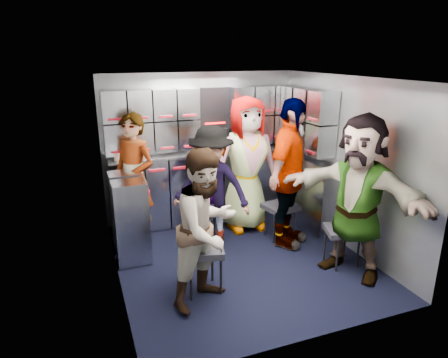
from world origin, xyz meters
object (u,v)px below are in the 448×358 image
object	(u,v)px
attendant_arc_c	(246,164)
attendant_arc_e	(357,197)
attendant_standing	(135,179)
jump_seat_mid_right	(280,208)
jump_seat_near_right	(343,233)
jump_seat_center	(241,196)
jump_seat_near_left	(202,251)
attendant_arc_a	(207,228)
attendant_arc_b	(211,188)
jump_seat_mid_left	(207,212)
attendant_arc_d	(289,174)

from	to	relation	value
attendant_arc_c	attendant_arc_e	world-z (taller)	attendant_arc_c
attendant_standing	jump_seat_mid_right	bearing A→B (deg)	30.83
jump_seat_near_right	jump_seat_center	bearing A→B (deg)	112.00
jump_seat_near_left	attendant_arc_e	world-z (taller)	attendant_arc_e
jump_seat_mid_right	attendant_arc_a	world-z (taller)	attendant_arc_a
attendant_arc_b	attendant_arc_c	size ratio (longest dim) A/B	0.84
jump_seat_mid_right	jump_seat_near_right	xyz separation A→B (m)	(0.33, -0.87, -0.01)
attendant_arc_a	jump_seat_mid_left	bearing A→B (deg)	42.70
jump_seat_near_right	attendant_arc_b	size ratio (longest dim) A/B	0.31
jump_seat_center	jump_seat_mid_left	bearing A→B (deg)	-150.82
attendant_arc_b	attendant_arc_c	world-z (taller)	attendant_arc_c
jump_seat_near_left	attendant_arc_d	world-z (taller)	attendant_arc_d
attendant_standing	attendant_arc_e	size ratio (longest dim) A/B	0.93
jump_seat_center	attendant_arc_c	distance (m)	0.55
attendant_standing	attendant_arc_d	size ratio (longest dim) A/B	0.89
attendant_standing	attendant_arc_a	world-z (taller)	attendant_standing
jump_seat_mid_right	attendant_arc_b	world-z (taller)	attendant_arc_b
attendant_arc_d	jump_seat_near_left	bearing A→B (deg)	163.57
jump_seat_mid_left	attendant_standing	xyz separation A→B (m)	(-0.86, 0.28, 0.46)
attendant_standing	attendant_arc_e	xyz separation A→B (m)	(2.10, -1.65, 0.06)
jump_seat_mid_right	jump_seat_near_right	bearing A→B (deg)	-69.12
attendant_arc_d	attendant_arc_e	size ratio (longest dim) A/B	1.04
attendant_arc_a	attendant_standing	bearing A→B (deg)	76.10
jump_seat_near_right	attendant_arc_a	xyz separation A→B (m)	(-1.66, -0.13, 0.37)
jump_seat_center	attendant_arc_e	world-z (taller)	attendant_arc_e
jump_seat_mid_right	jump_seat_near_right	world-z (taller)	jump_seat_mid_right
jump_seat_mid_left	attendant_standing	world-z (taller)	attendant_standing
jump_seat_near_left	attendant_arc_a	xyz separation A→B (m)	(0.00, -0.18, 0.33)
jump_seat_mid_right	attendant_arc_a	size ratio (longest dim) A/B	0.30
attendant_arc_e	attendant_arc_d	bearing A→B (deg)	174.05
jump_seat_mid_left	attendant_arc_a	bearing A→B (deg)	-108.11
jump_seat_mid_left	jump_seat_near_left	bearing A→B (deg)	-110.76
attendant_arc_e	attendant_arc_a	bearing A→B (deg)	-118.66
jump_seat_mid_right	attendant_arc_b	bearing A→B (deg)	171.73
jump_seat_mid_left	jump_seat_near_right	xyz separation A→B (m)	(1.24, -1.18, 0.03)
jump_seat_center	jump_seat_mid_right	world-z (taller)	jump_seat_mid_right
attendant_arc_b	attendant_arc_e	distance (m)	1.72
jump_seat_near_left	attendant_arc_a	bearing A→B (deg)	-90.00
jump_seat_near_left	attendant_arc_c	xyz separation A→B (m)	(1.05, 1.30, 0.47)
jump_seat_mid_right	attendant_arc_c	xyz separation A→B (m)	(-0.28, 0.48, 0.50)
attendant_arc_c	attendant_arc_d	world-z (taller)	attendant_arc_d
jump_seat_near_left	jump_seat_center	world-z (taller)	jump_seat_near_left
jump_seat_mid_left	attendant_arc_c	bearing A→B (deg)	14.95
jump_seat_mid_left	attendant_arc_b	distance (m)	0.44
attendant_arc_d	attendant_arc_b	bearing A→B (deg)	118.86
attendant_arc_a	jump_seat_mid_right	bearing A→B (deg)	7.73
jump_seat_center	attendant_standing	world-z (taller)	attendant_standing
attendant_arc_d	attendant_arc_e	xyz separation A→B (m)	(0.33, -0.87, -0.04)
attendant_arc_d	attendant_arc_e	distance (m)	0.94
attendant_arc_a	attendant_arc_e	size ratio (longest dim) A/B	0.87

